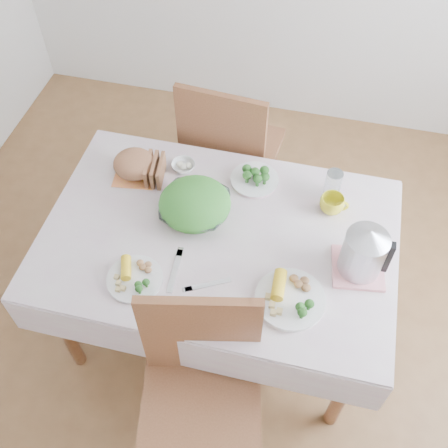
% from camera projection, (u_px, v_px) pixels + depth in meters
% --- Properties ---
extents(floor, '(3.60, 3.60, 0.00)m').
position_uv_depth(floor, '(220.00, 319.00, 2.83)').
color(floor, brown).
rests_on(floor, ground).
extents(dining_table, '(1.40, 0.90, 0.75)m').
position_uv_depth(dining_table, '(219.00, 283.00, 2.53)').
color(dining_table, brown).
rests_on(dining_table, floor).
extents(tablecloth, '(1.50, 1.00, 0.01)m').
position_uv_depth(tablecloth, '(218.00, 236.00, 2.23)').
color(tablecloth, beige).
rests_on(tablecloth, dining_table).
extents(chair_near, '(0.55, 0.55, 1.03)m').
position_uv_depth(chair_near, '(201.00, 420.00, 2.05)').
color(chair_near, brown).
rests_on(chair_near, floor).
extents(chair_far, '(0.52, 0.52, 1.05)m').
position_uv_depth(chair_far, '(233.00, 155.00, 2.94)').
color(chair_far, brown).
rests_on(chair_far, floor).
extents(salad_bowl, '(0.30, 0.30, 0.07)m').
position_uv_depth(salad_bowl, '(195.00, 208.00, 2.27)').
color(salad_bowl, white).
rests_on(salad_bowl, tablecloth).
extents(dinner_plate_left, '(0.23, 0.23, 0.02)m').
position_uv_depth(dinner_plate_left, '(135.00, 279.00, 2.08)').
color(dinner_plate_left, white).
rests_on(dinner_plate_left, tablecloth).
extents(dinner_plate_right, '(0.35, 0.35, 0.02)m').
position_uv_depth(dinner_plate_right, '(290.00, 299.00, 2.02)').
color(dinner_plate_right, white).
rests_on(dinner_plate_right, tablecloth).
extents(broccoli_plate, '(0.27, 0.27, 0.02)m').
position_uv_depth(broccoli_plate, '(254.00, 180.00, 2.41)').
color(broccoli_plate, beige).
rests_on(broccoli_plate, tablecloth).
extents(napkin, '(0.22, 0.22, 0.00)m').
position_uv_depth(napkin, '(136.00, 173.00, 2.45)').
color(napkin, '#F38D47').
rests_on(napkin, tablecloth).
extents(bread_loaf, '(0.20, 0.19, 0.12)m').
position_uv_depth(bread_loaf, '(135.00, 165.00, 2.40)').
color(bread_loaf, brown).
rests_on(bread_loaf, napkin).
extents(fruit_bowl, '(0.14, 0.14, 0.03)m').
position_uv_depth(fruit_bowl, '(183.00, 166.00, 2.45)').
color(fruit_bowl, white).
rests_on(fruit_bowl, tablecloth).
extents(yellow_mug, '(0.13, 0.13, 0.08)m').
position_uv_depth(yellow_mug, '(332.00, 204.00, 2.28)').
color(yellow_mug, yellow).
rests_on(yellow_mug, tablecloth).
extents(glass_tumbler, '(0.09, 0.09, 0.14)m').
position_uv_depth(glass_tumbler, '(333.00, 185.00, 2.32)').
color(glass_tumbler, white).
rests_on(glass_tumbler, tablecloth).
extents(pink_tray, '(0.23, 0.23, 0.02)m').
position_uv_depth(pink_tray, '(358.00, 268.00, 2.12)').
color(pink_tray, pink).
rests_on(pink_tray, tablecloth).
extents(electric_kettle, '(0.23, 0.23, 0.24)m').
position_uv_depth(electric_kettle, '(364.00, 252.00, 2.03)').
color(electric_kettle, '#B2B5BA').
rests_on(electric_kettle, pink_tray).
extents(fork_left, '(0.04, 0.21, 0.00)m').
position_uv_depth(fork_left, '(175.00, 271.00, 2.12)').
color(fork_left, silver).
rests_on(fork_left, tablecloth).
extents(knife, '(0.18, 0.11, 0.00)m').
position_uv_depth(knife, '(208.00, 285.00, 2.08)').
color(knife, silver).
rests_on(knife, tablecloth).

